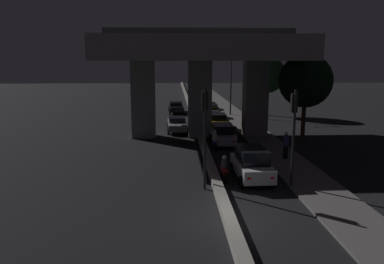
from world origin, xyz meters
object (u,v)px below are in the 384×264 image
object	(u,v)px
traffic_light_right_of_median	(294,122)
car_white_lead	(252,163)
car_grey_fourth	(210,111)
car_dark_blue_fifth	(205,104)
car_dark_green_sixth	(198,97)
car_black_second_oncoming	(176,107)
car_silver_lead_oncoming	(177,124)
motorcycle_blue_filtering_mid	(215,141)
motorcycle_red_filtering_near	(224,169)
car_silver_second	(223,134)
street_lamp	(228,73)
pedestrian_on_sidewalk	(286,145)
traffic_light_left_of_median	(205,121)
car_taxi_yellow_third	(217,121)

from	to	relation	value
traffic_light_right_of_median	car_white_lead	distance (m)	3.40
car_grey_fourth	car_dark_blue_fifth	xyz separation A→B (m)	(0.09, 7.90, -0.04)
car_dark_green_sixth	car_black_second_oncoming	size ratio (longest dim) A/B	1.00
car_dark_blue_fifth	car_silver_lead_oncoming	size ratio (longest dim) A/B	1.03
motorcycle_blue_filtering_mid	motorcycle_red_filtering_near	bearing A→B (deg)	176.45
car_silver_second	car_grey_fourth	distance (m)	14.36
street_lamp	car_dark_blue_fifth	size ratio (longest dim) A/B	1.82
car_white_lead	motorcycle_blue_filtering_mid	size ratio (longest dim) A/B	2.40
car_grey_fourth	pedestrian_on_sidewalk	world-z (taller)	pedestrian_on_sidewalk
traffic_light_right_of_median	car_grey_fourth	bearing A→B (deg)	94.37
traffic_light_right_of_median	car_grey_fourth	size ratio (longest dim) A/B	1.18
traffic_light_left_of_median	pedestrian_on_sidewalk	bearing A→B (deg)	42.78
car_dark_green_sixth	car_black_second_oncoming	bearing A→B (deg)	164.93
car_grey_fourth	motorcycle_blue_filtering_mid	bearing A→B (deg)	178.66
traffic_light_left_of_median	car_dark_green_sixth	bearing A→B (deg)	86.82
car_white_lead	motorcycle_blue_filtering_mid	distance (m)	7.45
car_taxi_yellow_third	car_black_second_oncoming	world-z (taller)	car_taxi_yellow_third
traffic_light_right_of_median	street_lamp	xyz separation A→B (m)	(0.38, 26.38, 1.71)
car_dark_green_sixth	traffic_light_left_of_median	bearing A→B (deg)	178.26
traffic_light_left_of_median	car_silver_second	bearing A→B (deg)	77.60
car_taxi_yellow_third	motorcycle_blue_filtering_mid	bearing A→B (deg)	174.24
motorcycle_blue_filtering_mid	car_black_second_oncoming	bearing A→B (deg)	6.31
street_lamp	pedestrian_on_sidewalk	xyz separation A→B (m)	(0.94, -21.00, -4.16)
car_grey_fourth	car_dark_green_sixth	distance (m)	16.80
car_dark_blue_fifth	motorcycle_red_filtering_near	distance (m)	31.17
car_silver_second	car_dark_blue_fifth	world-z (taller)	car_silver_second
car_white_lead	car_black_second_oncoming	distance (m)	28.11
car_silver_lead_oncoming	motorcycle_red_filtering_near	distance (m)	15.09
car_grey_fourth	car_dark_blue_fifth	distance (m)	7.90
car_grey_fourth	car_silver_lead_oncoming	distance (m)	9.23
car_dark_blue_fifth	car_black_second_oncoming	size ratio (longest dim) A/B	1.02
car_silver_second	car_dark_blue_fifth	distance (m)	22.26
car_grey_fourth	car_silver_lead_oncoming	bearing A→B (deg)	157.64
traffic_light_left_of_median	car_white_lead	bearing A→B (deg)	26.86
traffic_light_left_of_median	motorcycle_red_filtering_near	distance (m)	3.51
car_black_second_oncoming	pedestrian_on_sidewalk	bearing A→B (deg)	14.24
traffic_light_left_of_median	car_taxi_yellow_third	size ratio (longest dim) A/B	1.18
motorcycle_red_filtering_near	motorcycle_blue_filtering_mid	size ratio (longest dim) A/B	1.17
street_lamp	motorcycle_red_filtering_near	world-z (taller)	street_lamp
car_silver_second	car_dark_green_sixth	world-z (taller)	car_silver_second
car_taxi_yellow_third	motorcycle_blue_filtering_mid	xyz separation A→B (m)	(-1.09, -8.14, -0.19)
car_silver_second	car_black_second_oncoming	world-z (taller)	car_silver_second
car_silver_second	pedestrian_on_sidewalk	size ratio (longest dim) A/B	2.25
car_taxi_yellow_third	car_grey_fourth	size ratio (longest dim) A/B	1.02
car_dark_blue_fifth	pedestrian_on_sidewalk	distance (m)	27.38
traffic_light_left_of_median	traffic_light_right_of_median	bearing A→B (deg)	0.02
traffic_light_right_of_median	car_black_second_oncoming	bearing A→B (deg)	101.32
street_lamp	car_silver_second	distance (m)	16.84
traffic_light_left_of_median	traffic_light_right_of_median	size ratio (longest dim) A/B	1.03
car_taxi_yellow_third	motorcycle_red_filtering_near	xyz separation A→B (m)	(-1.35, -15.40, -0.22)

